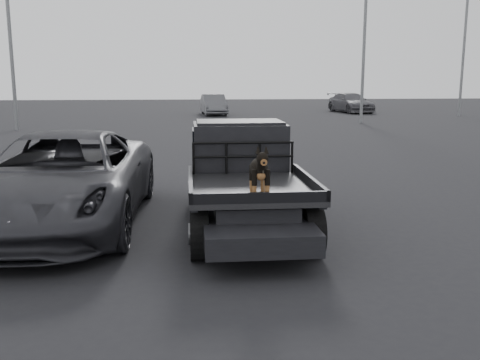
{
  "coord_description": "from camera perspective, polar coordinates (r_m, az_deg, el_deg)",
  "views": [
    {
      "loc": [
        -1.47,
        -7.78,
        2.59
      ],
      "look_at": [
        -0.79,
        -0.67,
        1.23
      ],
      "focal_mm": 40.0,
      "sensor_mm": 36.0,
      "label": 1
    }
  ],
  "objects": [
    {
      "name": "headache_rack",
      "position": [
        9.49,
        0.34,
        2.34
      ],
      "size": [
        1.8,
        0.08,
        0.55
      ],
      "primitive_type": null,
      "color": "black",
      "rests_on": "flatbed_ute"
    },
    {
      "name": "dog",
      "position": [
        7.46,
        2.06,
        0.76
      ],
      "size": [
        0.32,
        0.6,
        0.74
      ],
      "primitive_type": null,
      "color": "black",
      "rests_on": "flatbed_ute"
    },
    {
      "name": "ute_cab",
      "position": [
        10.21,
        -0.08,
        3.88
      ],
      "size": [
        1.72,
        1.3,
        0.88
      ],
      "primitive_type": null,
      "color": "black",
      "rests_on": "flatbed_ute"
    },
    {
      "name": "distant_car_a",
      "position": [
        38.86,
        -2.83,
        8.04
      ],
      "size": [
        1.88,
        4.54,
        1.46
      ],
      "primitive_type": "imported",
      "rotation": [
        0.0,
        0.0,
        0.08
      ],
      "color": "#55565A",
      "rests_on": "ground"
    },
    {
      "name": "parked_suv",
      "position": [
        10.01,
        -18.35,
        0.08
      ],
      "size": [
        2.89,
        6.0,
        1.65
      ],
      "primitive_type": "imported",
      "rotation": [
        0.0,
        0.0,
        -0.03
      ],
      "color": "#2E2E34",
      "rests_on": "ground"
    },
    {
      "name": "ground",
      "position": [
        8.33,
        4.98,
        -7.36
      ],
      "size": [
        120.0,
        120.0,
        0.0
      ],
      "primitive_type": "plane",
      "color": "black",
      "rests_on": "ground"
    },
    {
      "name": "flatbed_ute",
      "position": [
        9.43,
        0.46,
        -2.26
      ],
      "size": [
        2.0,
        5.4,
        0.92
      ],
      "primitive_type": null,
      "color": "black",
      "rests_on": "ground"
    },
    {
      "name": "distant_car_b",
      "position": [
        42.53,
        11.73,
        8.07
      ],
      "size": [
        2.9,
        5.37,
        1.48
      ],
      "primitive_type": "imported",
      "rotation": [
        0.0,
        0.0,
        0.17
      ],
      "color": "#4C4B51",
      "rests_on": "ground"
    }
  ]
}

